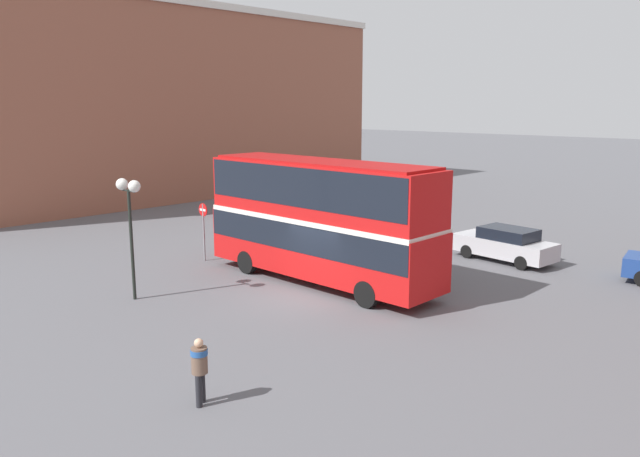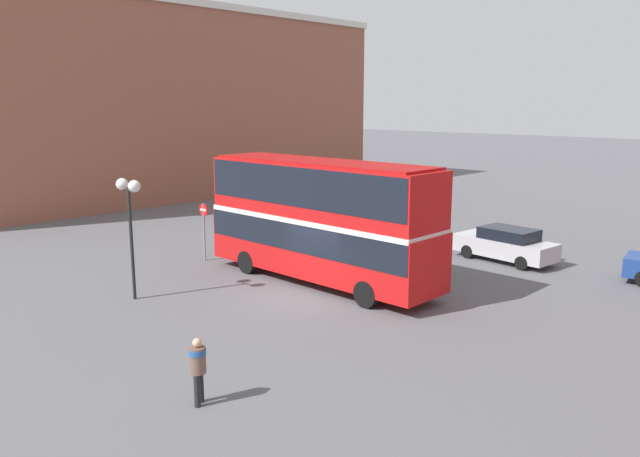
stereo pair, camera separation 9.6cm
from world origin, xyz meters
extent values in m
plane|color=#5B5B60|center=(0.00, 0.00, 0.00)|extent=(240.00, 240.00, 0.00)
cube|color=#935642|center=(-27.88, 11.82, 6.86)|extent=(11.91, 36.25, 13.72)
cube|color=silver|center=(-27.88, 11.82, 13.97)|extent=(12.21, 36.55, 0.50)
cube|color=red|center=(-0.91, 1.91, 1.51)|extent=(10.57, 2.65, 2.19)
cube|color=red|center=(-0.91, 1.91, 3.70)|extent=(10.41, 2.57, 2.20)
cube|color=black|center=(-0.91, 1.91, 2.00)|extent=(10.46, 2.68, 1.08)
cube|color=black|center=(-0.91, 1.91, 3.97)|extent=(10.25, 2.60, 1.50)
cube|color=silver|center=(-0.91, 1.91, 2.63)|extent=(10.46, 2.67, 0.20)
cube|color=#A91111|center=(-0.91, 1.91, 4.85)|extent=(9.93, 2.38, 0.10)
cylinder|color=black|center=(2.48, 3.03, 0.49)|extent=(0.98, 0.31, 0.98)
cylinder|color=black|center=(2.46, 0.73, 0.49)|extent=(0.98, 0.31, 0.98)
cylinder|color=black|center=(-4.06, 3.08, 0.49)|extent=(0.98, 0.31, 0.98)
cylinder|color=black|center=(-4.08, 0.78, 0.49)|extent=(0.98, 0.31, 0.98)
cylinder|color=#232328|center=(4.23, -7.73, 0.40)|extent=(0.15, 0.15, 0.81)
cylinder|color=#232328|center=(4.08, -7.53, 0.40)|extent=(0.15, 0.15, 0.81)
cylinder|color=brown|center=(4.15, -7.63, 1.13)|extent=(0.54, 0.54, 0.64)
cylinder|color=#28569E|center=(4.15, -7.63, 1.33)|extent=(0.57, 0.57, 0.14)
sphere|color=#D8A884|center=(4.15, -7.63, 1.56)|extent=(0.22, 0.22, 0.22)
cube|color=maroon|center=(-13.87, 9.74, 0.66)|extent=(4.93, 2.56, 0.80)
cube|color=black|center=(-13.69, 9.77, 1.35)|extent=(2.68, 2.00, 0.58)
cylinder|color=black|center=(-15.17, 8.69, 0.31)|extent=(0.65, 0.32, 0.62)
cylinder|color=black|center=(-15.44, 10.29, 0.31)|extent=(0.65, 0.32, 0.62)
cylinder|color=black|center=(-12.30, 9.19, 0.31)|extent=(0.65, 0.32, 0.62)
cylinder|color=black|center=(-12.57, 10.78, 0.31)|extent=(0.65, 0.32, 0.62)
cube|color=silver|center=(2.83, 10.20, 0.65)|extent=(4.73, 2.25, 0.78)
cube|color=black|center=(3.01, 10.18, 1.30)|extent=(2.53, 1.84, 0.51)
cylinder|color=black|center=(1.33, 9.55, 0.31)|extent=(0.64, 0.28, 0.62)
cylinder|color=black|center=(1.50, 11.14, 0.31)|extent=(0.64, 0.28, 0.62)
cylinder|color=black|center=(4.15, 9.25, 0.31)|extent=(0.64, 0.28, 0.62)
cylinder|color=black|center=(4.32, 10.85, 0.31)|extent=(0.64, 0.28, 0.62)
cylinder|color=black|center=(-4.34, -4.39, 2.04)|extent=(0.12, 0.12, 4.07)
cylinder|color=black|center=(-4.34, -4.39, 4.02)|extent=(0.84, 0.06, 0.06)
sphere|color=white|center=(-4.76, -4.39, 4.22)|extent=(0.44, 0.44, 0.44)
sphere|color=white|center=(-3.92, -4.39, 4.22)|extent=(0.44, 0.44, 0.44)
cylinder|color=gray|center=(-7.15, 0.83, 1.31)|extent=(0.08, 0.08, 2.63)
cylinder|color=red|center=(-7.15, 0.83, 2.36)|extent=(0.60, 0.03, 0.60)
cube|color=white|center=(-7.15, 0.83, 2.36)|extent=(0.42, 0.04, 0.10)
camera|label=1|loc=(15.68, -15.72, 7.08)|focal=35.00mm
camera|label=2|loc=(15.75, -15.65, 7.08)|focal=35.00mm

